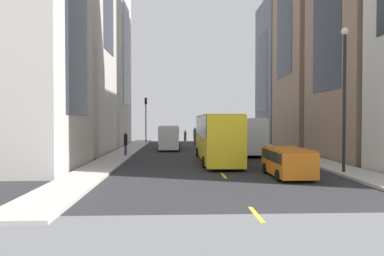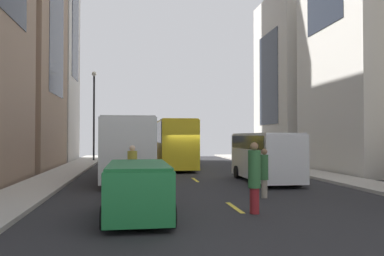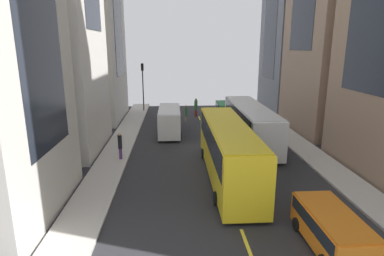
{
  "view_description": "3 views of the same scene",
  "coord_description": "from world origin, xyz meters",
  "px_view_note": "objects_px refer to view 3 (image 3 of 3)",
  "views": [
    {
      "loc": [
        2.68,
        32.98,
        3.21
      ],
      "look_at": [
        1.24,
        -1.46,
        2.43
      ],
      "focal_mm": 33.51,
      "sensor_mm": 36.0,
      "label": 1
    },
    {
      "loc": [
        -3.39,
        -25.35,
        2.41
      ],
      "look_at": [
        0.55,
        0.63,
        2.98
      ],
      "focal_mm": 36.24,
      "sensor_mm": 36.0,
      "label": 2
    },
    {
      "loc": [
        3.13,
        24.93,
        8.42
      ],
      "look_at": [
        1.67,
        0.46,
        2.14
      ],
      "focal_mm": 29.99,
      "sensor_mm": 36.0,
      "label": 3
    }
  ],
  "objects_px": {
    "streetcar_yellow": "(228,146)",
    "city_bus_white": "(250,121)",
    "delivery_van_white": "(169,119)",
    "car_orange_0": "(332,227)",
    "pedestrian_walking_far": "(120,144)",
    "car_green_1": "(225,108)",
    "pedestrian_waiting_curb": "(186,113)",
    "pedestrian_crossing_near": "(232,113)",
    "traffic_light_near_corner": "(143,78)",
    "pedestrian_crossing_mid": "(196,107)"
  },
  "relations": [
    {
      "from": "delivery_van_white",
      "to": "pedestrian_crossing_near",
      "type": "height_order",
      "value": "delivery_van_white"
    },
    {
      "from": "pedestrian_crossing_mid",
      "to": "pedestrian_walking_far",
      "type": "xyz_separation_m",
      "value": [
        6.79,
        15.44,
        0.12
      ]
    },
    {
      "from": "delivery_van_white",
      "to": "traffic_light_near_corner",
      "type": "relative_size",
      "value": 1.01
    },
    {
      "from": "delivery_van_white",
      "to": "pedestrian_waiting_curb",
      "type": "bearing_deg",
      "value": -109.61
    },
    {
      "from": "pedestrian_waiting_curb",
      "to": "pedestrian_walking_far",
      "type": "height_order",
      "value": "pedestrian_walking_far"
    },
    {
      "from": "pedestrian_crossing_near",
      "to": "pedestrian_walking_far",
      "type": "distance_m",
      "value": 15.75
    },
    {
      "from": "streetcar_yellow",
      "to": "traffic_light_near_corner",
      "type": "xyz_separation_m",
      "value": [
        7.37,
        -22.31,
        2.26
      ]
    },
    {
      "from": "pedestrian_crossing_mid",
      "to": "traffic_light_near_corner",
      "type": "bearing_deg",
      "value": -36.69
    },
    {
      "from": "city_bus_white",
      "to": "pedestrian_waiting_curb",
      "type": "height_order",
      "value": "city_bus_white"
    },
    {
      "from": "streetcar_yellow",
      "to": "delivery_van_white",
      "type": "xyz_separation_m",
      "value": [
        3.88,
        -10.94,
        -0.61
      ]
    },
    {
      "from": "car_orange_0",
      "to": "pedestrian_crossing_near",
      "type": "bearing_deg",
      "value": -89.77
    },
    {
      "from": "city_bus_white",
      "to": "pedestrian_walking_far",
      "type": "height_order",
      "value": "city_bus_white"
    },
    {
      "from": "delivery_van_white",
      "to": "streetcar_yellow",
      "type": "bearing_deg",
      "value": 109.55
    },
    {
      "from": "car_orange_0",
      "to": "car_green_1",
      "type": "distance_m",
      "value": 27.03
    },
    {
      "from": "traffic_light_near_corner",
      "to": "pedestrian_waiting_curb",
      "type": "bearing_deg",
      "value": 130.61
    },
    {
      "from": "streetcar_yellow",
      "to": "pedestrian_crossing_near",
      "type": "distance_m",
      "value": 15.57
    },
    {
      "from": "car_green_1",
      "to": "traffic_light_near_corner",
      "type": "relative_size",
      "value": 0.67
    },
    {
      "from": "car_green_1",
      "to": "pedestrian_crossing_mid",
      "type": "distance_m",
      "value": 3.61
    },
    {
      "from": "streetcar_yellow",
      "to": "delivery_van_white",
      "type": "relative_size",
      "value": 1.97
    },
    {
      "from": "pedestrian_crossing_near",
      "to": "traffic_light_near_corner",
      "type": "height_order",
      "value": "traffic_light_near_corner"
    },
    {
      "from": "delivery_van_white",
      "to": "car_orange_0",
      "type": "distance_m",
      "value": 20.08
    },
    {
      "from": "car_green_1",
      "to": "pedestrian_crossing_near",
      "type": "relative_size",
      "value": 1.99
    },
    {
      "from": "traffic_light_near_corner",
      "to": "car_green_1",
      "type": "bearing_deg",
      "value": 163.03
    },
    {
      "from": "car_green_1",
      "to": "pedestrian_crossing_near",
      "type": "height_order",
      "value": "pedestrian_crossing_near"
    },
    {
      "from": "city_bus_white",
      "to": "pedestrian_crossing_near",
      "type": "relative_size",
      "value": 5.83
    },
    {
      "from": "city_bus_white",
      "to": "pedestrian_crossing_near",
      "type": "bearing_deg",
      "value": -88.54
    },
    {
      "from": "car_orange_0",
      "to": "car_green_1",
      "type": "xyz_separation_m",
      "value": [
        0.27,
        -27.03,
        -0.0
      ]
    },
    {
      "from": "car_green_1",
      "to": "pedestrian_crossing_mid",
      "type": "xyz_separation_m",
      "value": [
        3.6,
        0.18,
        0.22
      ]
    },
    {
      "from": "pedestrian_crossing_mid",
      "to": "pedestrian_crossing_near",
      "type": "height_order",
      "value": "pedestrian_crossing_mid"
    },
    {
      "from": "pedestrian_crossing_mid",
      "to": "pedestrian_walking_far",
      "type": "distance_m",
      "value": 16.87
    },
    {
      "from": "city_bus_white",
      "to": "streetcar_yellow",
      "type": "relative_size",
      "value": 0.99
    },
    {
      "from": "pedestrian_walking_far",
      "to": "traffic_light_near_corner",
      "type": "bearing_deg",
      "value": 55.61
    },
    {
      "from": "delivery_van_white",
      "to": "car_orange_0",
      "type": "height_order",
      "value": "delivery_van_white"
    },
    {
      "from": "car_orange_0",
      "to": "pedestrian_walking_far",
      "type": "distance_m",
      "value": 15.62
    },
    {
      "from": "car_orange_0",
      "to": "traffic_light_near_corner",
      "type": "distance_m",
      "value": 32.13
    },
    {
      "from": "pedestrian_crossing_near",
      "to": "traffic_light_near_corner",
      "type": "distance_m",
      "value": 13.04
    },
    {
      "from": "pedestrian_waiting_curb",
      "to": "pedestrian_crossing_near",
      "type": "distance_m",
      "value": 5.19
    },
    {
      "from": "delivery_van_white",
      "to": "pedestrian_crossing_near",
      "type": "relative_size",
      "value": 3.0
    },
    {
      "from": "streetcar_yellow",
      "to": "car_orange_0",
      "type": "bearing_deg",
      "value": 111.94
    },
    {
      "from": "car_green_1",
      "to": "pedestrian_waiting_curb",
      "type": "distance_m",
      "value": 5.82
    },
    {
      "from": "streetcar_yellow",
      "to": "car_orange_0",
      "type": "xyz_separation_m",
      "value": [
        -3.16,
        7.85,
        -1.17
      ]
    },
    {
      "from": "city_bus_white",
      "to": "traffic_light_near_corner",
      "type": "bearing_deg",
      "value": -54.3
    },
    {
      "from": "pedestrian_crossing_mid",
      "to": "city_bus_white",
      "type": "bearing_deg",
      "value": 98.86
    },
    {
      "from": "car_orange_0",
      "to": "pedestrian_crossing_near",
      "type": "distance_m",
      "value": 23.08
    },
    {
      "from": "streetcar_yellow",
      "to": "city_bus_white",
      "type": "bearing_deg",
      "value": -113.52
    },
    {
      "from": "car_orange_0",
      "to": "pedestrian_crossing_mid",
      "type": "bearing_deg",
      "value": -81.78
    },
    {
      "from": "city_bus_white",
      "to": "car_orange_0",
      "type": "bearing_deg",
      "value": 89.61
    },
    {
      "from": "pedestrian_waiting_curb",
      "to": "pedestrian_crossing_near",
      "type": "xyz_separation_m",
      "value": [
        -5.12,
        0.87,
        0.06
      ]
    },
    {
      "from": "pedestrian_crossing_mid",
      "to": "car_green_1",
      "type": "bearing_deg",
      "value": 172.6
    },
    {
      "from": "city_bus_white",
      "to": "pedestrian_crossing_mid",
      "type": "height_order",
      "value": "city_bus_white"
    }
  ]
}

